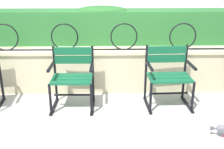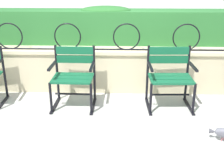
{
  "view_description": "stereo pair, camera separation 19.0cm",
  "coord_description": "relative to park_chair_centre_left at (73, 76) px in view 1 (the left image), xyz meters",
  "views": [
    {
      "loc": [
        -0.08,
        -3.35,
        1.81
      ],
      "look_at": [
        0.0,
        0.08,
        0.55
      ],
      "focal_mm": 43.94,
      "sensor_mm": 36.0,
      "label": 1
    },
    {
      "loc": [
        0.11,
        -3.35,
        1.81
      ],
      "look_at": [
        0.0,
        0.08,
        0.55
      ],
      "focal_mm": 43.94,
      "sensor_mm": 36.0,
      "label": 2
    }
  ],
  "objects": [
    {
      "name": "ground_plane",
      "position": [
        0.55,
        -0.29,
        -0.46
      ],
      "size": [
        60.0,
        60.0,
        0.0
      ],
      "primitive_type": "plane",
      "color": "#B7B5AF"
    },
    {
      "name": "stone_wall",
      "position": [
        0.55,
        0.58,
        -0.11
      ],
      "size": [
        8.48,
        0.41,
        0.7
      ],
      "color": "beige",
      "rests_on": "ground"
    },
    {
      "name": "iron_arch_fence",
      "position": [
        0.34,
        0.5,
        0.42
      ],
      "size": [
        7.92,
        0.02,
        0.42
      ],
      "color": "black",
      "rests_on": "stone_wall"
    },
    {
      "name": "hedge_row",
      "position": [
        0.5,
        1.01,
        0.53
      ],
      "size": [
        8.31,
        0.51,
        0.69
      ],
      "color": "#2D7033",
      "rests_on": "stone_wall"
    },
    {
      "name": "park_chair_centre_left",
      "position": [
        0.0,
        0.0,
        0.0
      ],
      "size": [
        0.6,
        0.53,
        0.85
      ],
      "color": "#145B38",
      "rests_on": "ground"
    },
    {
      "name": "park_chair_centre_right",
      "position": [
        1.37,
        0.02,
        0.0
      ],
      "size": [
        0.64,
        0.54,
        0.85
      ],
      "color": "#145B38",
      "rests_on": "ground"
    },
    {
      "name": "pigeon_near_chairs",
      "position": [
        1.85,
        -0.89,
        -0.35
      ],
      "size": [
        0.29,
        0.15,
        0.22
      ],
      "color": "slate",
      "rests_on": "ground"
    }
  ]
}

